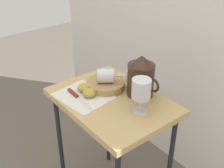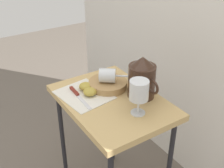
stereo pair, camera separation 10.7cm
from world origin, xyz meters
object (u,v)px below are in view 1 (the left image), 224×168
table (112,112)px  wine_glass_upright (141,91)px  basket_tray (106,84)px  apple_half_left (84,88)px  apple_half_right (89,93)px  knife (76,96)px  wine_glass_tipped_near (107,76)px  pitcher (141,79)px

table → wine_glass_upright: wine_glass_upright is taller
basket_tray → wine_glass_upright: 0.27m
apple_half_left → apple_half_right: (0.06, -0.01, 0.00)m
apple_half_right → apple_half_left: bearing=172.7°
table → knife: (-0.11, -0.12, 0.08)m
wine_glass_tipped_near → knife: wine_glass_tipped_near is taller
apple_half_left → basket_tray: bearing=71.3°
wine_glass_upright → knife: size_ratio=0.75×
pitcher → knife: size_ratio=0.95×
table → wine_glass_upright: size_ratio=4.22×
apple_half_left → apple_half_right: size_ratio=1.00×
knife → apple_half_left: bearing=112.2°
pitcher → apple_half_right: bearing=-123.4°
table → wine_glass_tipped_near: (-0.09, 0.04, 0.14)m
wine_glass_upright → pitcher: bearing=136.6°
apple_half_right → knife: apple_half_right is taller
wine_glass_upright → apple_half_right: size_ratio=2.47×
table → apple_half_right: size_ratio=10.43×
pitcher → wine_glass_tipped_near: bearing=-148.3°
apple_half_left → table: bearing=25.0°
table → apple_half_right: apple_half_right is taller
wine_glass_tipped_near → apple_half_right: size_ratio=2.37×
pitcher → apple_half_left: bearing=-134.1°
table → knife: knife is taller
wine_glass_tipped_near → knife: 0.18m
wine_glass_upright → apple_half_left: wine_glass_upright is taller
wine_glass_tipped_near → apple_half_left: wine_glass_tipped_near is taller
table → basket_tray: size_ratio=3.51×
table → pitcher: pitcher is taller
apple_half_left → knife: 0.07m
pitcher → apple_half_left: (-0.19, -0.19, -0.06)m
pitcher → wine_glass_tipped_near: (-0.14, -0.09, -0.01)m
apple_half_right → table: bearing=41.1°
apple_half_left → apple_half_right: bearing=-7.3°
table → wine_glass_upright: (0.16, 0.03, 0.18)m
wine_glass_upright → apple_half_left: 0.32m
wine_glass_upright → table: bearing=-168.6°
table → wine_glass_tipped_near: wine_glass_tipped_near is taller
wine_glass_tipped_near → apple_half_right: 0.12m
wine_glass_tipped_near → knife: size_ratio=0.72×
pitcher → apple_half_left: 0.28m
pitcher → apple_half_left: size_ratio=3.13×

